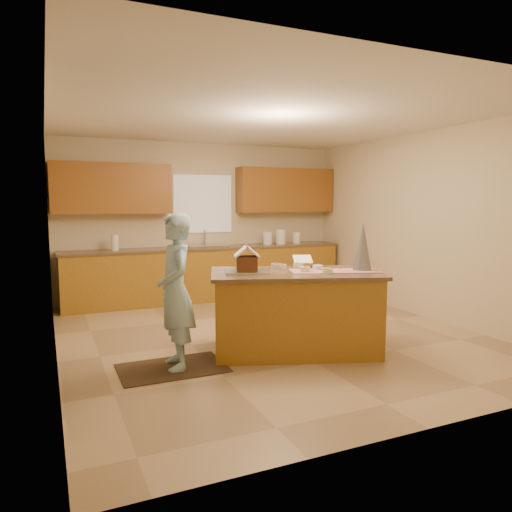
{
  "coord_description": "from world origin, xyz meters",
  "views": [
    {
      "loc": [
        -2.56,
        -5.32,
        1.69
      ],
      "look_at": [
        -0.1,
        0.2,
        1.0
      ],
      "focal_mm": 33.38,
      "sensor_mm": 36.0,
      "label": 1
    }
  ],
  "objects_px": {
    "island_base": "(295,313)",
    "boy": "(176,291)",
    "gingerbread_house": "(247,261)",
    "tinsel_tree": "(363,246)"
  },
  "relations": [
    {
      "from": "island_base",
      "to": "boy",
      "type": "xyz_separation_m",
      "value": [
        -1.36,
        0.01,
        0.36
      ]
    },
    {
      "from": "boy",
      "to": "gingerbread_house",
      "type": "bearing_deg",
      "value": 101.31
    },
    {
      "from": "tinsel_tree",
      "to": "boy",
      "type": "relative_size",
      "value": 0.35
    },
    {
      "from": "tinsel_tree",
      "to": "boy",
      "type": "bearing_deg",
      "value": 174.19
    },
    {
      "from": "gingerbread_house",
      "to": "island_base",
      "type": "bearing_deg",
      "value": -14.08
    },
    {
      "from": "island_base",
      "to": "gingerbread_house",
      "type": "xyz_separation_m",
      "value": [
        -0.53,
        0.13,
        0.61
      ]
    },
    {
      "from": "gingerbread_house",
      "to": "boy",
      "type": "bearing_deg",
      "value": -171.27
    },
    {
      "from": "tinsel_tree",
      "to": "boy",
      "type": "distance_m",
      "value": 2.16
    },
    {
      "from": "island_base",
      "to": "boy",
      "type": "bearing_deg",
      "value": -160.98
    },
    {
      "from": "island_base",
      "to": "boy",
      "type": "distance_m",
      "value": 1.41
    }
  ]
}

